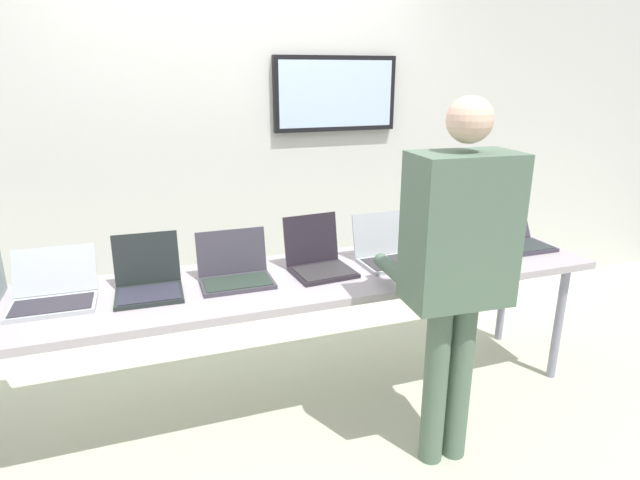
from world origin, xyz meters
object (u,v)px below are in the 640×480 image
object	(u,v)px
laptop_station_6	(515,236)
person	(457,256)
laptop_station_4	(388,251)
laptop_station_2	(235,271)
workbench	(285,286)
laptop_station_3	(318,259)
laptop_station_1	(148,280)
laptop_station_0	(54,292)
laptop_station_5	(450,243)

from	to	relation	value
laptop_station_6	person	xyz separation A→B (m)	(-0.87, -0.67, 0.20)
laptop_station_6	laptop_station_4	bearing A→B (deg)	-179.86
laptop_station_2	person	size ratio (longest dim) A/B	0.21
workbench	laptop_station_6	bearing A→B (deg)	1.90
laptop_station_3	laptop_station_6	bearing A→B (deg)	0.29
laptop_station_1	laptop_station_0	bearing A→B (deg)	177.07
laptop_station_1	laptop_station_5	world-z (taller)	laptop_station_5
person	laptop_station_6	bearing A→B (deg)	37.60
laptop_station_1	person	xyz separation A→B (m)	(1.25, -0.66, 0.20)
workbench	laptop_station_2	bearing A→B (deg)	172.21
laptop_station_4	laptop_station_5	bearing A→B (deg)	0.64
laptop_station_2	laptop_station_1	bearing A→B (deg)	179.94
workbench	laptop_station_3	size ratio (longest dim) A/B	9.89
laptop_station_3	laptop_station_4	size ratio (longest dim) A/B	0.97
person	laptop_station_2	bearing A→B (deg)	141.99
laptop_station_3	person	bearing A→B (deg)	-59.22
laptop_station_2	laptop_station_6	world-z (taller)	laptop_station_2
workbench	laptop_station_5	bearing A→B (deg)	2.90
laptop_station_3	workbench	bearing A→B (deg)	-167.85
workbench	laptop_station_4	size ratio (longest dim) A/B	9.55
workbench	laptop_station_0	size ratio (longest dim) A/B	9.25
laptop_station_4	laptop_station_6	xyz separation A→B (m)	(0.85, 0.00, -0.00)
laptop_station_1	laptop_station_2	size ratio (longest dim) A/B	0.89
workbench	person	distance (m)	0.91
laptop_station_1	laptop_station_4	distance (m)	1.27
laptop_station_5	laptop_station_6	size ratio (longest dim) A/B	0.92
workbench	laptop_station_2	world-z (taller)	laptop_station_2
laptop_station_0	laptop_station_4	size ratio (longest dim) A/B	1.03
workbench	person	xyz separation A→B (m)	(0.59, -0.62, 0.30)
laptop_station_4	person	distance (m)	0.70
laptop_station_6	laptop_station_2	bearing A→B (deg)	-179.52
laptop_station_1	laptop_station_3	size ratio (longest dim) A/B	0.91
laptop_station_2	laptop_station_4	xyz separation A→B (m)	(0.86, 0.01, 0.00)
laptop_station_1	laptop_station_2	bearing A→B (deg)	-0.06
workbench	laptop_station_6	world-z (taller)	laptop_station_6
workbench	laptop_station_1	xyz separation A→B (m)	(-0.66, 0.03, 0.11)
laptop_station_1	laptop_station_5	bearing A→B (deg)	0.56
workbench	laptop_station_5	world-z (taller)	laptop_station_5
laptop_station_6	laptop_station_1	bearing A→B (deg)	-179.62
laptop_station_5	person	world-z (taller)	person
laptop_station_2	laptop_station_5	bearing A→B (deg)	0.77
workbench	laptop_station_3	xyz separation A→B (m)	(0.20, 0.04, 0.11)
workbench	laptop_station_4	world-z (taller)	laptop_station_4
laptop_station_2	laptop_station_4	distance (m)	0.86
laptop_station_2	laptop_station_3	bearing A→B (deg)	1.04
laptop_station_0	laptop_station_4	distance (m)	1.68
person	laptop_station_3	bearing A→B (deg)	120.78
laptop_station_0	laptop_station_3	xyz separation A→B (m)	(1.27, -0.01, 0.01)
laptop_station_2	laptop_station_5	distance (m)	1.25
workbench	laptop_station_0	world-z (taller)	laptop_station_0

